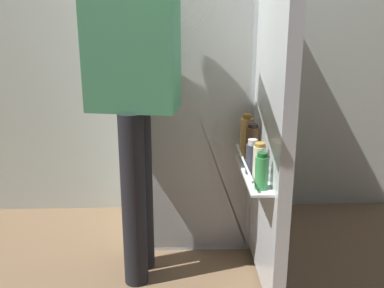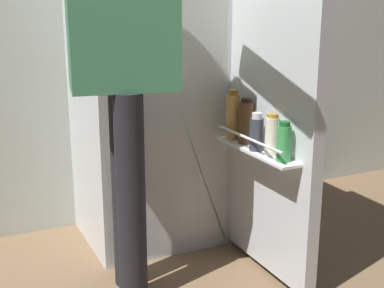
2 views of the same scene
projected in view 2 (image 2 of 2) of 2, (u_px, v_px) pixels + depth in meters
ground_plane at (192, 279)px, 2.42m from camera, size 6.76×6.76×0.00m
refrigerator at (155, 70)px, 2.62m from camera, size 0.72×1.23×1.79m
person at (126, 41)px, 2.05m from camera, size 0.57×0.80×1.78m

